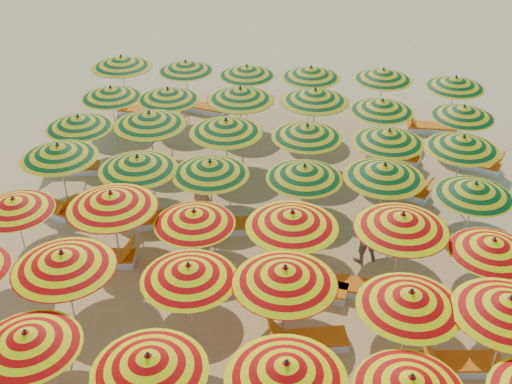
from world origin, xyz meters
TOP-DOWN VIEW (x-y plane):
  - ground at (0.00, 0.00)m, footprint 120.00×120.00m
  - umbrella_7 at (-3.44, -5.42)m, footprint 2.38×2.38m
  - umbrella_8 at (-1.04, -5.75)m, footprint 2.66×2.66m
  - umbrella_9 at (1.35, -5.66)m, footprint 2.56×2.56m
  - umbrella_10 at (3.47, -5.52)m, footprint 2.53×2.53m
  - umbrella_13 at (-3.54, -3.37)m, footprint 2.70×2.70m
  - umbrella_14 at (-0.90, -3.21)m, footprint 2.45×2.45m
  - umbrella_15 at (1.09, -3.21)m, footprint 2.77×2.77m
  - umbrella_16 at (3.58, -3.50)m, footprint 2.76×2.76m
  - umbrella_17 at (5.42, -3.52)m, footprint 2.79×2.79m
  - umbrella_18 at (-5.73, -1.13)m, footprint 2.50×2.50m
  - umbrella_19 at (-3.27, -1.04)m, footprint 2.68×2.68m
  - umbrella_20 at (-1.25, -1.12)m, footprint 2.04×2.04m
  - umbrella_21 at (1.07, -1.19)m, footprint 2.51×2.51m
  - umbrella_22 at (3.55, -0.99)m, footprint 2.58×2.58m
  - umbrella_23 at (5.54, -1.31)m, footprint 2.45×2.45m
  - umbrella_24 at (-5.54, 1.25)m, footprint 2.33×2.33m
  - umbrella_25 at (-3.21, 0.92)m, footprint 2.33×2.33m
  - umbrella_26 at (-1.29, 1.01)m, footprint 2.15×2.15m
  - umbrella_27 at (1.19, 1.18)m, footprint 2.09×2.09m
  - umbrella_28 at (3.24, 1.35)m, footprint 2.16×2.16m
  - umbrella_29 at (5.48, 0.99)m, footprint 2.14×2.14m
  - umbrella_30 at (-5.73, 3.22)m, footprint 2.13×2.13m
  - umbrella_31 at (-3.57, 3.36)m, footprint 2.92×2.92m
  - umbrella_32 at (-1.25, 3.24)m, footprint 2.37×2.37m
  - umbrella_33 at (1.10, 3.43)m, footprint 2.72×2.72m
  - umbrella_34 at (3.44, 3.43)m, footprint 2.29×2.29m
  - umbrella_35 at (5.48, 3.29)m, footprint 2.73×2.73m
  - umbrella_36 at (-5.48, 5.49)m, footprint 2.06×2.06m
  - umbrella_37 at (-3.57, 5.54)m, footprint 2.42×2.42m
  - umbrella_38 at (-1.18, 5.51)m, footprint 2.30×2.30m
  - umbrella_39 at (1.20, 5.72)m, footprint 2.81×2.81m
  - umbrella_40 at (3.31, 5.56)m, footprint 2.40×2.40m
  - umbrella_41 at (5.82, 5.59)m, footprint 2.46×2.46m
  - umbrella_42 at (-5.83, 7.75)m, footprint 2.63×2.63m
  - umbrella_43 at (-3.57, 8.10)m, footprint 2.44×2.44m
  - umbrella_44 at (-1.33, 7.95)m, footprint 2.52×2.52m
  - umbrella_45 at (0.93, 7.90)m, footprint 2.10×2.10m
  - umbrella_46 at (3.43, 8.11)m, footprint 2.48×2.48m
  - umbrella_47 at (5.84, 7.79)m, footprint 2.64×2.64m
  - lounger_9 at (1.60, -3.11)m, footprint 1.82×0.97m
  - lounger_10 at (4.82, -3.33)m, footprint 1.80×0.84m
  - lounger_11 at (-3.77, -0.90)m, footprint 1.79×0.79m
  - lounger_12 at (1.57, -1.31)m, footprint 1.81×0.88m
  - lounger_13 at (3.05, -1.24)m, footprint 1.80×0.84m
  - lounger_14 at (-6.04, 1.15)m, footprint 1.83×1.16m
  - lounger_15 at (-2.71, 1.05)m, footprint 1.82×1.22m
  - lounger_16 at (-0.78, 0.92)m, footprint 1.82×0.95m
  - lounger_17 at (-6.33, 3.38)m, footprint 1.80×0.86m
  - lounger_18 at (4.03, 3.49)m, footprint 1.82×1.23m
  - lounger_19 at (3.91, 5.55)m, footprint 1.83×1.11m
  - lounger_20 at (6.42, 5.37)m, footprint 1.82×1.18m
  - lounger_21 at (-5.33, 7.70)m, footprint 1.77×0.70m
  - lounger_22 at (-3.07, 8.32)m, footprint 1.82×1.01m
  - lounger_23 at (5.24, 7.78)m, footprint 1.74×0.60m
  - beachgoer_b at (2.81, 0.15)m, footprint 0.92×0.83m
  - beachgoer_a at (-1.68, 1.64)m, footprint 0.61×0.46m

SIDE VIEW (x-z plane):
  - ground at x=0.00m, z-range 0.00..0.00m
  - lounger_9 at x=1.60m, z-range -0.19..0.50m
  - lounger_10 at x=4.82m, z-range -0.19..0.50m
  - lounger_11 at x=-3.77m, z-range -0.19..0.50m
  - lounger_12 at x=1.57m, z-range -0.19..0.50m
  - lounger_13 at x=3.05m, z-range -0.19..0.50m
  - lounger_14 at x=-6.04m, z-range -0.19..0.50m
  - lounger_15 at x=-2.71m, z-range -0.19..0.50m
  - lounger_16 at x=-0.78m, z-range -0.19..0.50m
  - lounger_17 at x=-6.33m, z-range -0.19..0.50m
  - lounger_18 at x=4.03m, z-range -0.19..0.50m
  - lounger_19 at x=3.91m, z-range -0.19..0.50m
  - lounger_20 at x=6.42m, z-range -0.19..0.50m
  - lounger_21 at x=-5.33m, z-range -0.19..0.50m
  - lounger_22 at x=-3.07m, z-range -0.19..0.50m
  - lounger_23 at x=5.24m, z-range -0.19..0.50m
  - beachgoer_a at x=-1.68m, z-range 0.00..1.49m
  - beachgoer_b at x=2.81m, z-range 0.00..1.56m
  - umbrella_18 at x=-5.73m, z-range 0.77..2.81m
  - umbrella_23 at x=5.54m, z-range 0.78..2.83m
  - umbrella_20 at x=-1.25m, z-range 0.79..2.85m
  - umbrella_41 at x=5.82m, z-range 0.79..2.88m
  - umbrella_29 at x=5.48m, z-range 0.79..2.88m
  - umbrella_10 at x=3.47m, z-range 0.80..2.89m
  - umbrella_43 at x=-3.57m, z-range 0.80..2.91m
  - umbrella_7 at x=-3.44m, z-range 0.80..2.91m
  - umbrella_44 at x=-1.33m, z-range 0.80..2.91m
  - umbrella_36 at x=-5.48m, z-range 0.80..2.92m
  - umbrella_30 at x=-5.73m, z-range 0.81..2.95m
  - umbrella_47 at x=5.84m, z-range 0.82..2.96m
  - umbrella_27 at x=1.19m, z-range 0.82..2.96m
  - umbrella_37 at x=-3.57m, z-range 0.82..2.96m
  - umbrella_40 at x=3.31m, z-range 0.82..2.97m
  - umbrella_46 at x=3.43m, z-range 0.82..2.99m
  - umbrella_14 at x=-0.90m, z-range 0.83..3.00m
  - umbrella_34 at x=3.44m, z-range 0.83..3.02m
  - umbrella_26 at x=-1.29m, z-range 0.83..3.03m
  - umbrella_33 at x=1.10m, z-range 0.84..3.03m
  - umbrella_45 at x=0.93m, z-range 0.84..3.04m
  - umbrella_35 at x=5.48m, z-range 0.84..3.05m
  - umbrella_8 at x=-1.04m, z-range 0.84..3.06m
  - umbrella_16 at x=3.58m, z-range 0.85..3.08m
  - umbrella_25 at x=-3.21m, z-range 0.85..3.10m
  - umbrella_24 at x=-5.54m, z-range 0.85..3.10m
  - umbrella_28 at x=3.24m, z-range 0.86..3.11m
  - umbrella_9 at x=1.35m, z-range 0.87..3.15m
  - umbrella_21 at x=1.07m, z-range 0.88..3.18m
  - umbrella_17 at x=5.42m, z-range 0.88..3.19m
  - umbrella_32 at x=-1.25m, z-range 0.88..3.19m
  - umbrella_42 at x=-5.83m, z-range 0.88..3.19m
  - umbrella_39 at x=1.20m, z-range 0.88..3.21m
  - umbrella_15 at x=1.09m, z-range 0.89..3.21m
  - umbrella_38 at x=-1.18m, z-range 0.89..3.22m
  - umbrella_22 at x=3.55m, z-range 0.89..3.22m
  - umbrella_31 at x=-3.57m, z-range 0.89..3.23m
  - umbrella_13 at x=-3.54m, z-range 0.89..3.24m
  - umbrella_19 at x=-3.27m, z-range 0.89..3.24m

